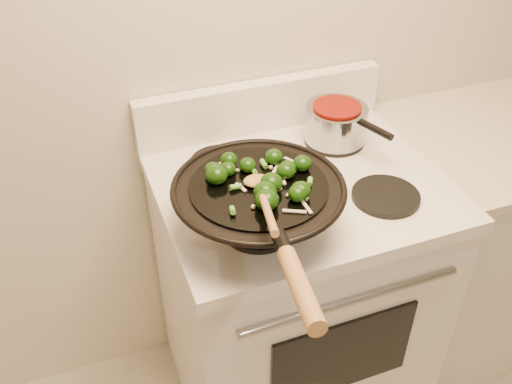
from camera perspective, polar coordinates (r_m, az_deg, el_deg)
name	(u,v)px	position (r m, az deg, el deg)	size (l,w,h in m)	color
stove	(293,293)	(1.88, 3.74, -10.00)	(0.78, 0.67, 1.08)	white
counter_unit	(492,232)	(2.28, 22.56, -3.72)	(0.88, 0.62, 0.91)	white
wok	(259,205)	(1.35, 0.30, -1.30)	(0.41, 0.68, 0.20)	black
stirfry	(264,178)	(1.31, 0.82, 1.40)	(0.26, 0.26, 0.05)	black
wooden_spoon	(262,194)	(1.25, 0.59, -0.22)	(0.11, 0.30, 0.09)	#AD7944
saucepan	(336,123)	(1.72, 8.03, 6.90)	(0.18, 0.29, 0.11)	gray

